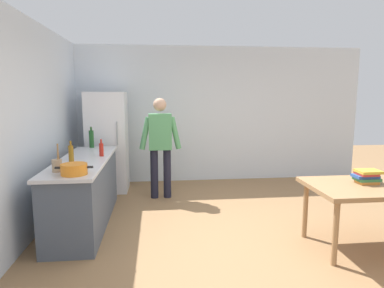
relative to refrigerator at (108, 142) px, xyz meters
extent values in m
plane|color=#936D47|center=(1.90, -2.40, -0.90)|extent=(14.00, 14.00, 0.00)
cube|color=silver|center=(1.90, 0.60, 0.45)|extent=(6.40, 0.12, 2.70)
cube|color=silver|center=(-0.70, -2.20, 0.45)|extent=(0.12, 5.60, 2.70)
cube|color=#4C5666|center=(-0.10, -1.60, -0.47)|extent=(0.60, 2.12, 0.86)
cube|color=silver|center=(-0.10, -1.60, -0.02)|extent=(0.64, 2.20, 0.04)
cube|color=white|center=(0.00, 0.00, 0.00)|extent=(0.70, 0.64, 1.80)
cylinder|color=#B2B2B7|center=(0.22, -0.34, 0.20)|extent=(0.02, 0.02, 0.40)
cylinder|color=#1E1E2D|center=(0.84, -0.55, -0.48)|extent=(0.13, 0.13, 0.84)
cylinder|color=#1E1E2D|center=(1.06, -0.55, -0.48)|extent=(0.13, 0.13, 0.84)
cube|color=#519960|center=(0.95, -0.55, 0.24)|extent=(0.38, 0.22, 0.60)
sphere|color=tan|center=(0.95, -0.55, 0.69)|extent=(0.22, 0.22, 0.22)
cylinder|color=#519960|center=(0.70, -0.59, 0.22)|extent=(0.20, 0.09, 0.55)
cylinder|color=#519960|center=(1.20, -0.59, 0.22)|extent=(0.20, 0.09, 0.55)
cube|color=#9E754C|center=(3.30, -2.70, -0.18)|extent=(1.40, 0.90, 0.05)
cylinder|color=#9E754C|center=(2.70, -3.05, -0.55)|extent=(0.06, 0.06, 0.70)
cylinder|color=#9E754C|center=(2.70, -2.35, -0.55)|extent=(0.06, 0.06, 0.70)
cylinder|color=orange|center=(-0.01, -2.47, 0.06)|extent=(0.28, 0.28, 0.12)
cube|color=black|center=(-0.18, -2.47, 0.08)|extent=(0.06, 0.03, 0.02)
cube|color=black|center=(0.16, -2.47, 0.08)|extent=(0.06, 0.03, 0.02)
cylinder|color=tan|center=(-0.23, -2.31, 0.07)|extent=(0.11, 0.11, 0.14)
cylinder|color=olive|center=(-0.21, -2.31, 0.21)|extent=(0.02, 0.05, 0.22)
cylinder|color=olive|center=(-0.21, -2.32, 0.21)|extent=(0.02, 0.04, 0.22)
cylinder|color=#1E5123|center=(-0.17, -0.61, 0.14)|extent=(0.08, 0.08, 0.28)
cylinder|color=#1E5123|center=(-0.17, -0.61, 0.31)|extent=(0.03, 0.03, 0.06)
cylinder|color=#996619|center=(-0.20, -1.82, 0.11)|extent=(0.06, 0.06, 0.22)
cylinder|color=#996619|center=(-0.20, -1.82, 0.25)|extent=(0.03, 0.03, 0.06)
cylinder|color=#B22319|center=(0.11, -1.39, 0.09)|extent=(0.06, 0.06, 0.18)
cylinder|color=#B22319|center=(0.11, -1.39, 0.21)|extent=(0.02, 0.02, 0.06)
cube|color=orange|center=(3.28, -2.65, -0.13)|extent=(0.22, 0.15, 0.03)
cube|color=#387A47|center=(3.28, -2.63, -0.10)|extent=(0.26, 0.18, 0.03)
cube|color=#284C8E|center=(3.27, -2.63, -0.07)|extent=(0.26, 0.17, 0.03)
cube|color=#B22D28|center=(3.27, -2.64, -0.04)|extent=(0.20, 0.19, 0.03)
cube|color=gold|center=(3.29, -2.64, -0.01)|extent=(0.25, 0.19, 0.03)
camera|label=1|loc=(0.88, -6.12, 0.87)|focal=31.16mm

